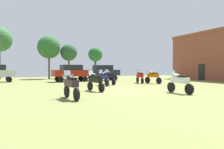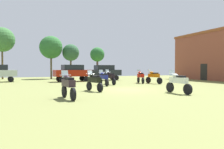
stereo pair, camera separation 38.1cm
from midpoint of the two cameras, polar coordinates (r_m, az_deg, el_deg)
The scene contains 13 objects.
ground_plane at distance 16.01m, azimuth 2.67°, elevation -4.10°, with size 44.00×52.00×0.02m.
motorcycle_1 at distance 15.08m, azimuth -5.15°, elevation -1.72°, with size 0.76×2.07×1.45m.
motorcycle_2 at distance 11.45m, azimuth -11.69°, elevation -2.74°, with size 0.65×2.15×1.49m.
motorcycle_3 at distance 14.37m, azimuth 16.66°, elevation -1.85°, with size 0.62×2.25×1.50m.
motorcycle_4 at distance 21.16m, azimuth -1.13°, elevation -0.70°, with size 0.63×2.18×1.47m.
motorcycle_5 at distance 23.16m, azimuth 6.88°, elevation -0.50°, with size 0.72×2.22×1.47m.
motorcycle_6 at distance 22.81m, azimuth 10.27°, elevation -0.51°, with size 0.80×2.18×1.50m.
motorcycle_7 at distance 19.74m, azimuth -2.84°, elevation -0.90°, with size 0.62×2.12×1.45m.
car_2 at distance 28.68m, azimuth -2.84°, elevation 0.82°, with size 4.38×2.01×2.00m.
car_3 at distance 26.18m, azimuth -11.11°, elevation 0.71°, with size 4.50×2.34×2.00m.
tree_3 at distance 36.27m, azimuth -4.73°, elevation 5.20°, with size 2.39×2.39×5.08m.
tree_4 at distance 34.79m, azimuth -11.66°, elevation 5.66°, with size 2.64×2.64×5.38m.
tree_5 at distance 34.18m, azimuth -16.63°, elevation 6.89°, with size 3.43×3.43×6.47m.
Camera 1 is at (-6.76, -14.44, 1.63)m, focal length 34.63 mm.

